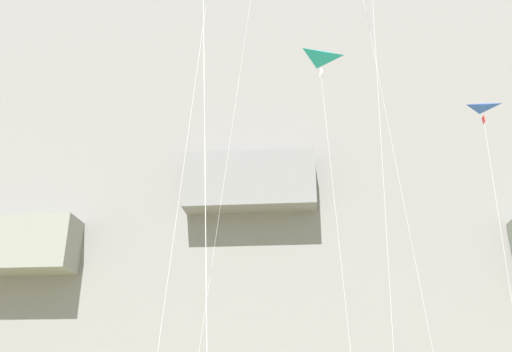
{
  "coord_description": "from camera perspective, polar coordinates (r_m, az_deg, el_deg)",
  "views": [
    {
      "loc": [
        4.97,
        1.9,
        3.06
      ],
      "look_at": [
        2.75,
        26.64,
        13.35
      ],
      "focal_mm": 37.67,
      "sensor_mm": 36.0,
      "label": 1
    }
  ],
  "objects": [
    {
      "name": "kite_delta_mid_left",
      "position": [
        31.55,
        22.9,
        4.64
      ],
      "size": [
        2.7,
        5.27,
        17.16
      ],
      "color": "blue",
      "rests_on": "ground"
    },
    {
      "name": "kite_delta_upper_left",
      "position": [
        33.11,
        6.59,
        10.05
      ],
      "size": [
        2.2,
        6.97,
        21.34
      ],
      "color": "teal",
      "rests_on": "ground"
    },
    {
      "name": "cliff_face",
      "position": [
        71.55,
        0.58,
        4.58
      ],
      "size": [
        180.0,
        30.48,
        71.38
      ],
      "color": "gray",
      "rests_on": "ground"
    },
    {
      "name": "kite_delta_upper_mid",
      "position": [
        36.15,
        11.17,
        17.21
      ],
      "size": [
        2.31,
        4.44,
        27.63
      ],
      "color": "black",
      "rests_on": "ground"
    }
  ]
}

